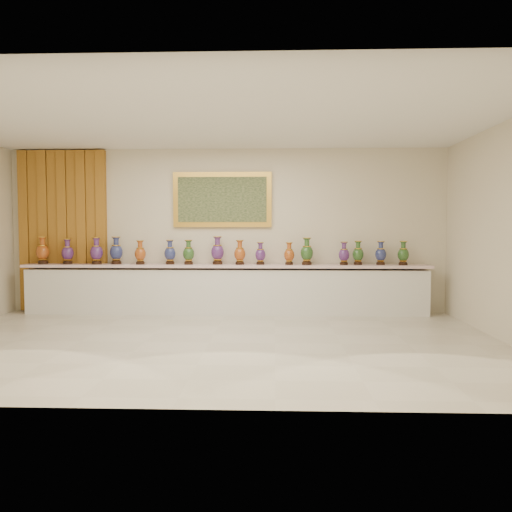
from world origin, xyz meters
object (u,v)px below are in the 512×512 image
(vase_0, at_px, (43,252))
(vase_1, at_px, (68,253))
(counter, at_px, (226,290))
(vase_2, at_px, (97,252))

(vase_0, height_order, vase_1, vase_0)
(counter, relative_size, vase_0, 14.64)
(counter, bearing_deg, vase_1, -179.92)
(vase_1, xyz_separation_m, vase_2, (0.55, -0.05, 0.01))
(counter, height_order, vase_1, vase_1)
(vase_0, bearing_deg, vase_1, 1.85)
(vase_0, distance_m, vase_2, 1.01)
(counter, height_order, vase_0, vase_0)
(vase_2, bearing_deg, vase_1, 174.53)
(vase_1, bearing_deg, vase_0, -178.15)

